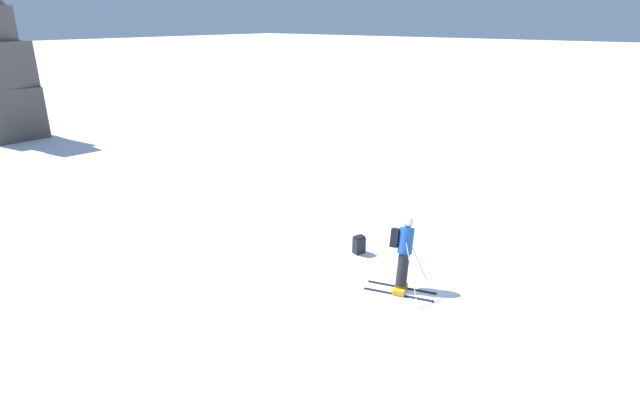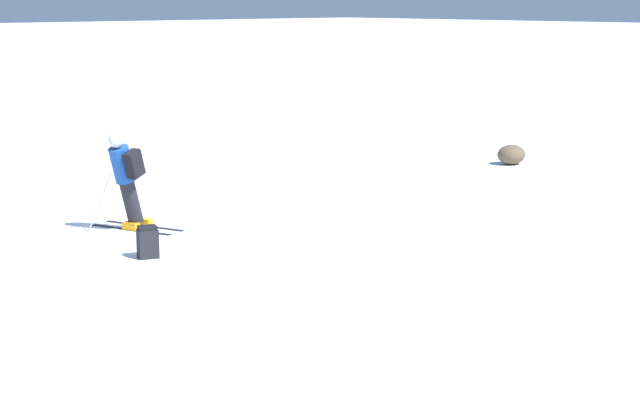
{
  "view_description": "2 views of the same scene",
  "coord_description": "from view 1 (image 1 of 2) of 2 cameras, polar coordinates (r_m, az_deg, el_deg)",
  "views": [
    {
      "loc": [
        -8.03,
        -4.98,
        6.04
      ],
      "look_at": [
        2.39,
        3.42,
        1.14
      ],
      "focal_mm": 28.0,
      "sensor_mm": 36.0,
      "label": 1
    },
    {
      "loc": [
        11.04,
        15.25,
        3.87
      ],
      "look_at": [
        -0.04,
        3.32,
        0.8
      ],
      "focal_mm": 60.0,
      "sensor_mm": 36.0,
      "label": 2
    }
  ],
  "objects": [
    {
      "name": "rock_pillar",
      "position": [
        30.77,
        -32.4,
        11.76
      ],
      "size": [
        2.66,
        2.34,
        7.63
      ],
      "color": "#4C4742",
      "rests_on": "ground"
    },
    {
      "name": "skier",
      "position": [
        11.88,
        9.54,
        -5.6
      ],
      "size": [
        1.25,
        1.71,
        1.74
      ],
      "rotation": [
        0.0,
        0.0,
        0.31
      ],
      "color": "black",
      "rests_on": "ground"
    },
    {
      "name": "ground_plane",
      "position": [
        11.21,
        6.1,
        -12.64
      ],
      "size": [
        300.0,
        300.0,
        0.0
      ],
      "primitive_type": "plane",
      "color": "white"
    },
    {
      "name": "spare_backpack",
      "position": [
        13.65,
        4.48,
        -5.11
      ],
      "size": [
        0.36,
        0.31,
        0.5
      ],
      "rotation": [
        0.0,
        0.0,
        2.8
      ],
      "color": "black",
      "rests_on": "ground"
    }
  ]
}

